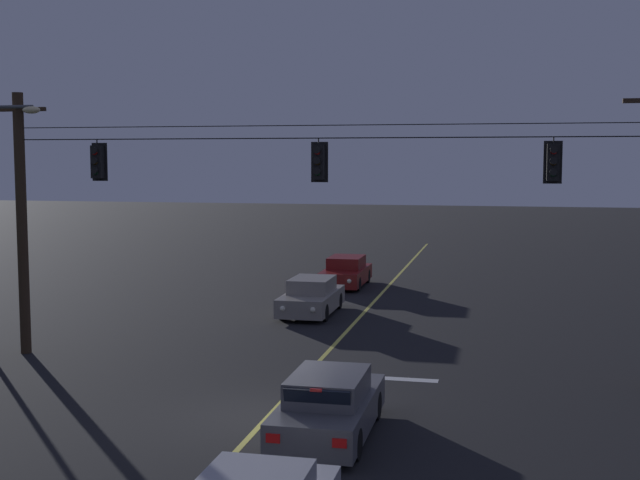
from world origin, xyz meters
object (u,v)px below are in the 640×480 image
(car_oncoming_trailing, at_px, (346,272))
(car_oncoming_lead, at_px, (311,297))
(car_waiting_near_lane, at_px, (329,406))
(traffic_light_leftmost, at_px, (97,162))
(traffic_light_left_inner, at_px, (318,162))
(traffic_light_centre, at_px, (553,162))

(car_oncoming_trailing, bearing_deg, car_oncoming_lead, -89.93)
(car_waiting_near_lane, distance_m, car_oncoming_lead, 14.25)
(car_oncoming_lead, bearing_deg, car_waiting_near_lane, -75.47)
(traffic_light_leftmost, relative_size, car_waiting_near_lane, 0.28)
(traffic_light_left_inner, relative_size, traffic_light_centre, 1.00)
(traffic_light_leftmost, xyz_separation_m, car_oncoming_lead, (4.55, 8.25, -5.20))
(traffic_light_left_inner, relative_size, car_waiting_near_lane, 0.28)
(car_waiting_near_lane, height_order, car_oncoming_trailing, same)
(car_oncoming_lead, bearing_deg, traffic_light_centre, -44.55)
(traffic_light_leftmost, height_order, car_oncoming_lead, traffic_light_leftmost)
(traffic_light_leftmost, distance_m, traffic_light_centre, 12.92)
(traffic_light_left_inner, distance_m, car_oncoming_lead, 9.97)
(car_oncoming_lead, distance_m, car_oncoming_trailing, 7.21)
(traffic_light_leftmost, bearing_deg, car_waiting_near_lane, -34.35)
(car_waiting_near_lane, bearing_deg, traffic_light_left_inner, 104.81)
(traffic_light_centre, relative_size, car_oncoming_trailing, 0.28)
(traffic_light_leftmost, height_order, traffic_light_centre, same)
(traffic_light_leftmost, distance_m, car_oncoming_lead, 10.76)
(traffic_light_leftmost, xyz_separation_m, car_waiting_near_lane, (8.12, -5.55, -5.20))
(traffic_light_centre, height_order, car_oncoming_lead, traffic_light_centre)
(car_waiting_near_lane, bearing_deg, traffic_light_leftmost, 145.65)
(traffic_light_leftmost, relative_size, car_oncoming_trailing, 0.28)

